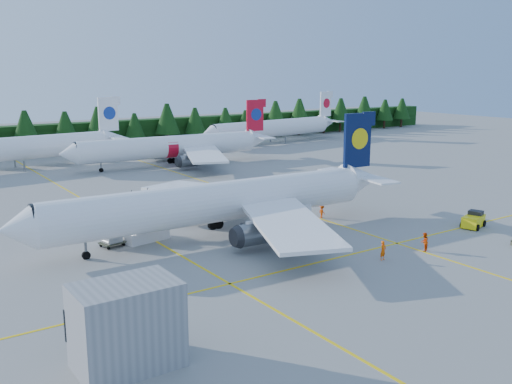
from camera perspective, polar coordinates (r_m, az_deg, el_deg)
ground at (r=60.03m, az=5.78°, el=-4.69°), size 320.00×320.00×0.00m
taxi_stripe_a at (r=70.09m, az=-13.89°, el=-2.53°), size 0.25×120.00×0.01m
taxi_stripe_b at (r=79.00m, az=-0.21°, el=-0.54°), size 0.25×120.00×0.01m
taxi_stripe_cross at (r=55.80m, az=9.76°, el=-6.10°), size 80.00×0.25×0.01m
treeline_hedge at (r=132.01m, az=-17.79°, el=5.29°), size 220.00×4.00×6.00m
terminal_building at (r=35.08m, az=-12.80°, el=-12.90°), size 6.00×4.00×5.20m
airliner_navy at (r=59.22m, az=-4.76°, el=-1.20°), size 42.26×34.73×12.28m
airliner_red at (r=105.77m, az=-8.97°, el=4.44°), size 39.94×32.81×11.61m
airliner_far_right at (r=136.50m, az=1.22°, el=6.37°), size 40.94×8.34×11.92m
airstairs at (r=60.37m, az=-11.25°, el=-3.88°), size 4.89×6.64×4.10m
service_truck at (r=64.36m, az=3.12°, el=-2.35°), size 5.51×3.33×2.50m
baggage_tug at (r=68.38m, az=20.93°, el=-2.64°), size 3.50×2.53×1.68m
uld_pair at (r=59.20m, az=-12.94°, el=-4.01°), size 5.40×2.23×1.71m
crew_a at (r=54.31m, az=12.59°, el=-5.72°), size 0.72×0.52×1.83m
crew_b at (r=57.88m, az=16.49°, el=-4.81°), size 1.11×1.01×1.86m
crew_c at (r=68.35m, az=6.62°, el=-1.96°), size 0.48×0.67×1.55m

